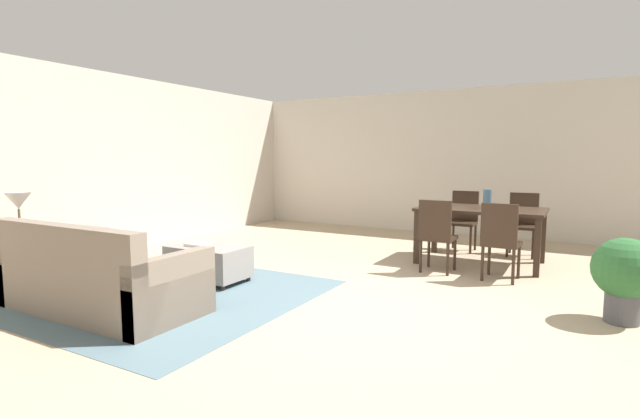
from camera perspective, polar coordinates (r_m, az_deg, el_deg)
ground_plane at (r=4.57m, az=4.86°, el=-12.08°), size 10.80×10.80×0.00m
wall_back at (r=9.13m, az=18.14°, el=5.40°), size 9.00×0.12×2.70m
wall_left at (r=7.71m, az=-25.43°, el=5.01°), size 0.12×11.00×2.70m
area_rug at (r=5.33m, az=-18.63°, el=-9.67°), size 3.00×2.80×0.01m
couch at (r=4.92m, az=-25.35°, el=-7.83°), size 1.97×0.92×0.86m
ottoman_table at (r=5.65m, az=-13.40°, el=-6.18°), size 0.91×0.54×0.42m
side_table at (r=5.97m, az=-32.50°, el=-4.38°), size 0.40×0.40×0.55m
table_lamp at (r=5.91m, az=-32.79°, el=0.64°), size 0.26×0.26×0.53m
dining_table at (r=6.71m, az=18.97°, el=-0.63°), size 1.61×0.99×0.76m
dining_chair_near_left at (r=6.02m, az=13.99°, el=-2.70°), size 0.40×0.40×0.92m
dining_chair_near_right at (r=5.82m, az=21.06°, el=-3.23°), size 0.42×0.42×0.92m
dining_chair_far_left at (r=7.62m, az=17.04°, el=-0.94°), size 0.40×0.40×0.92m
dining_chair_far_right at (r=7.52m, az=23.42°, el=-1.27°), size 0.41×0.41×0.92m
vase_centerpiece at (r=6.71m, az=19.67°, el=1.20°), size 0.12×0.12×0.26m
book_on_ottoman at (r=5.65m, az=-14.59°, el=-4.19°), size 0.27×0.21×0.03m
potted_plant at (r=4.87m, az=33.04°, el=-6.54°), size 0.53×0.53×0.75m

